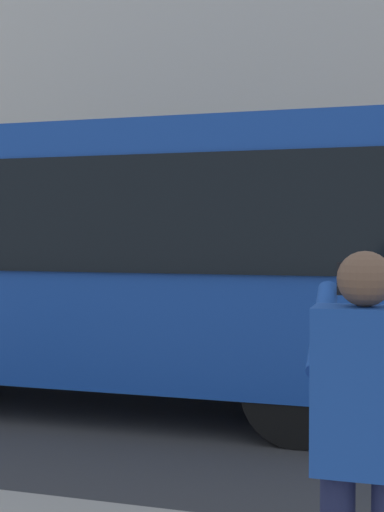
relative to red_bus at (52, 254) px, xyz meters
The scene contains 4 objects.
ground_plane 3.10m from the red_bus, behind, with size 60.00×60.00×0.00m, color #38383A.
building_facade_far 8.70m from the red_bus, 110.07° to the right, with size 28.00×1.55×12.00m.
red_bus is the anchor object (origin of this frame).
pedestrian_photographer 6.00m from the red_bus, 129.48° to the left, with size 0.53×0.52×1.70m.
Camera 1 is at (-1.36, 7.80, 1.92)m, focal length 50.30 mm.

